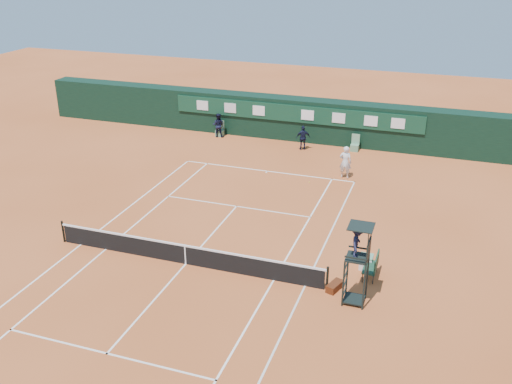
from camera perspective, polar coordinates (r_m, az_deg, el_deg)
ground at (r=25.83m, az=-7.02°, el=-7.16°), size 90.00×90.00×0.00m
court_lines at (r=25.83m, az=-7.02°, el=-7.14°), size 11.05×23.85×0.01m
tennis_net at (r=25.57m, az=-7.08°, el=-6.18°), size 12.90×0.10×1.10m
back_wall at (r=41.51m, az=4.09°, el=7.33°), size 40.00×1.65×3.00m
linesman_chair_left at (r=42.40m, az=-3.63°, el=6.01°), size 0.55×0.50×1.15m
linesman_chair_right at (r=39.83m, az=9.84°, el=4.52°), size 0.55×0.50×1.15m
umpire_chair at (r=22.21m, az=10.14°, el=-5.55°), size 0.96×0.95×3.42m
player_bench at (r=24.92m, az=11.62°, el=-7.15°), size 0.55×1.20×1.10m
tennis_bag at (r=24.03m, az=7.87°, el=-9.33°), size 0.63×0.94×0.32m
cooler at (r=25.61m, az=10.96°, el=-6.88°), size 0.57×0.57×0.65m
tennis_ball at (r=34.17m, az=5.35°, el=0.99°), size 0.07×0.07×0.07m
player at (r=34.83m, az=8.93°, el=2.97°), size 0.75×0.50×2.02m
ball_kid_left at (r=42.11m, az=-3.80°, el=6.69°), size 0.94×0.78×1.77m
ball_kid_right at (r=39.43m, az=4.73°, el=5.42°), size 1.08×0.79×1.71m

